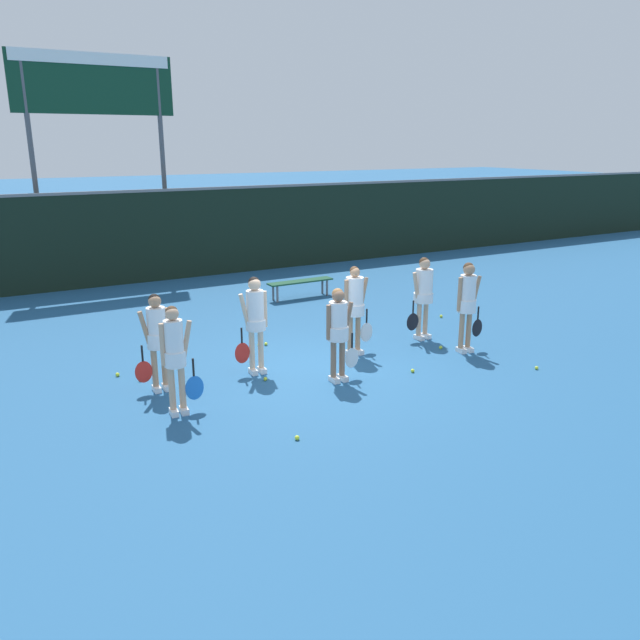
{
  "coord_description": "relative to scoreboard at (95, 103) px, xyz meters",
  "views": [
    {
      "loc": [
        -5.22,
        -9.37,
        4.03
      ],
      "look_at": [
        0.02,
        0.05,
        0.94
      ],
      "focal_mm": 35.0,
      "sensor_mm": 36.0,
      "label": 1
    }
  ],
  "objects": [
    {
      "name": "tennis_ball_0",
      "position": [
        5.23,
        -11.83,
        -5.06
      ],
      "size": [
        0.06,
        0.06,
        0.06
      ],
      "primitive_type": "sphere",
      "color": "#CCE033",
      "rests_on": "ground_plane"
    },
    {
      "name": "tennis_ball_2",
      "position": [
        3.14,
        -10.84,
        -5.05
      ],
      "size": [
        0.07,
        0.07,
        0.07
      ],
      "primitive_type": "sphere",
      "color": "#CCE033",
      "rests_on": "ground_plane"
    },
    {
      "name": "tennis_ball_6",
      "position": [
        5.97,
        -8.23,
        -5.05
      ],
      "size": [
        0.07,
        0.07,
        0.07
      ],
      "primitive_type": "sphere",
      "color": "#CCE033",
      "rests_on": "ground_plane"
    },
    {
      "name": "tennis_ball_4",
      "position": [
        1.31,
        -8.11,
        -5.05
      ],
      "size": [
        0.07,
        0.07,
        0.07
      ],
      "primitive_type": "sphere",
      "color": "#CCE033",
      "rests_on": "ground_plane"
    },
    {
      "name": "player_5",
      "position": [
        2.75,
        -9.46,
        -4.05
      ],
      "size": [
        0.67,
        0.39,
        1.76
      ],
      "rotation": [
        0.0,
        0.0,
        0.08
      ],
      "color": "tan",
      "rests_on": "ground_plane"
    },
    {
      "name": "player_1",
      "position": [
        1.75,
        -10.52,
        -4.11
      ],
      "size": [
        0.64,
        0.37,
        1.66
      ],
      "rotation": [
        0.0,
        0.0,
        0.01
      ],
      "color": "#8C664C",
      "rests_on": "ground_plane"
    },
    {
      "name": "tennis_ball_8",
      "position": [
        1.46,
        -8.12,
        -5.05
      ],
      "size": [
        0.07,
        0.07,
        0.07
      ],
      "primitive_type": "sphere",
      "color": "#CCE033",
      "rests_on": "ground_plane"
    },
    {
      "name": "tennis_ball_10",
      "position": [
        -1.29,
        -8.88,
        -5.06
      ],
      "size": [
        0.06,
        0.06,
        0.06
      ],
      "primitive_type": "sphere",
      "color": "#CCE033",
      "rests_on": "ground_plane"
    },
    {
      "name": "tennis_ball_11",
      "position": [
        0.64,
        -9.91,
        -5.05
      ],
      "size": [
        0.07,
        0.07,
        0.07
      ],
      "primitive_type": "sphere",
      "color": "#CCE033",
      "rests_on": "ground_plane"
    },
    {
      "name": "tennis_ball_9",
      "position": [
        -1.58,
        -8.44,
        -5.05
      ],
      "size": [
        0.07,
        0.07,
        0.07
      ],
      "primitive_type": "sphere",
      "color": "#CCE033",
      "rests_on": "ground_plane"
    },
    {
      "name": "bench_courtside",
      "position": [
        3.95,
        -4.85,
        -4.68
      ],
      "size": [
        1.83,
        0.38,
        0.47
      ],
      "rotation": [
        0.0,
        0.0,
        0.01
      ],
      "color": "#19472D",
      "rests_on": "ground_plane"
    },
    {
      "name": "fence_windscreen",
      "position": [
        1.73,
        -0.87,
        -3.72
      ],
      "size": [
        60.0,
        0.08,
        2.71
      ],
      "color": "black",
      "rests_on": "ground_plane"
    },
    {
      "name": "player_6",
      "position": [
        4.54,
        -9.29,
        -4.04
      ],
      "size": [
        0.69,
        0.41,
        1.74
      ],
      "rotation": [
        0.0,
        0.0,
        0.12
      ],
      "color": "tan",
      "rests_on": "ground_plane"
    },
    {
      "name": "tennis_ball_7",
      "position": [
        -0.5,
        -8.64,
        -5.06
      ],
      "size": [
        0.06,
        0.06,
        0.06
      ],
      "primitive_type": "sphere",
      "color": "#CCE033",
      "rests_on": "ground_plane"
    },
    {
      "name": "player_2",
      "position": [
        4.76,
        -10.39,
        -4.01
      ],
      "size": [
        0.63,
        0.36,
        1.8
      ],
      "rotation": [
        0.0,
        0.0,
        -0.1
      ],
      "color": "tan",
      "rests_on": "ground_plane"
    },
    {
      "name": "player_0",
      "position": [
        -1.09,
        -10.5,
        -4.1
      ],
      "size": [
        0.62,
        0.33,
        1.71
      ],
      "rotation": [
        0.0,
        0.0,
        -0.07
      ],
      "color": "tan",
      "rests_on": "ground_plane"
    },
    {
      "name": "player_4",
      "position": [
        0.66,
        -9.47,
        -4.03
      ],
      "size": [
        0.64,
        0.36,
        1.77
      ],
      "rotation": [
        0.0,
        0.0,
        -0.05
      ],
      "color": "beige",
      "rests_on": "ground_plane"
    },
    {
      "name": "scoreboard",
      "position": [
        0.0,
        0.0,
        0.0
      ],
      "size": [
        4.41,
        0.15,
        6.41
      ],
      "color": "#515156",
      "rests_on": "ground_plane"
    },
    {
      "name": "player_3",
      "position": [
        -1.08,
        -9.44,
        -4.12
      ],
      "size": [
        0.64,
        0.35,
        1.66
      ],
      "rotation": [
        0.0,
        0.0,
        -0.0
      ],
      "color": "tan",
      "rests_on": "ground_plane"
    },
    {
      "name": "ground_plane",
      "position": [
        1.73,
        -9.92,
        -5.09
      ],
      "size": [
        140.0,
        140.0,
        0.0
      ],
      "primitive_type": "plane",
      "color": "#235684"
    },
    {
      "name": "tennis_ball_5",
      "position": [
        4.45,
        -10.05,
        -5.05
      ],
      "size": [
        0.07,
        0.07,
        0.07
      ],
      "primitive_type": "sphere",
      "color": "#CCE033",
      "rests_on": "ground_plane"
    },
    {
      "name": "tennis_ball_1",
      "position": [
        0.1,
        -12.19,
        -5.05
      ],
      "size": [
        0.07,
        0.07,
        0.07
      ],
      "primitive_type": "sphere",
      "color": "#CCE033",
      "rests_on": "ground_plane"
    },
    {
      "name": "tennis_ball_3",
      "position": [
        -0.85,
        -9.01,
        -5.05
      ],
      "size": [
        0.07,
        0.07,
        0.07
      ],
      "primitive_type": "sphere",
      "color": "#CCE033",
      "rests_on": "ground_plane"
    }
  ]
}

